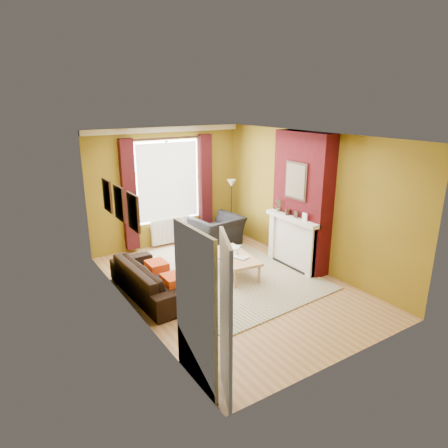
% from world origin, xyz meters
% --- Properties ---
extents(ground, '(5.50, 5.50, 0.00)m').
position_xyz_m(ground, '(0.00, 0.00, 0.00)').
color(ground, olive).
rests_on(ground, ground).
extents(room_walls, '(3.82, 5.54, 2.83)m').
position_xyz_m(room_walls, '(0.64, 0.27, 1.39)').
color(room_walls, olive).
rests_on(room_walls, ground).
extents(striped_rug, '(3.05, 4.05, 0.02)m').
position_xyz_m(striped_rug, '(0.16, 0.54, 0.01)').
color(striped_rug, teal).
rests_on(striped_rug, ground).
extents(sofa, '(0.90, 2.12, 0.61)m').
position_xyz_m(sofa, '(-1.42, 0.45, 0.31)').
color(sofa, black).
rests_on(sofa, ground).
extents(armchair, '(1.23, 1.11, 0.72)m').
position_xyz_m(armchair, '(0.90, 1.97, 0.36)').
color(armchair, black).
rests_on(armchair, ground).
extents(coffee_table, '(0.78, 1.34, 0.43)m').
position_xyz_m(coffee_table, '(0.29, 0.34, 0.38)').
color(coffee_table, tan).
rests_on(coffee_table, ground).
extents(wicker_stool, '(0.45, 0.45, 0.43)m').
position_xyz_m(wicker_stool, '(0.80, 2.22, 0.21)').
color(wicker_stool, olive).
rests_on(wicker_stool, ground).
extents(floor_lamp, '(0.23, 0.23, 1.51)m').
position_xyz_m(floor_lamp, '(1.48, 2.22, 1.19)').
color(floor_lamp, black).
rests_on(floor_lamp, ground).
extents(book_a, '(0.30, 0.34, 0.03)m').
position_xyz_m(book_a, '(0.22, 0.11, 0.44)').
color(book_a, '#999999').
rests_on(book_a, coffee_table).
extents(book_b, '(0.33, 0.32, 0.02)m').
position_xyz_m(book_b, '(0.48, 0.74, 0.44)').
color(book_b, '#999999').
rests_on(book_b, coffee_table).
extents(mug, '(0.12, 0.12, 0.08)m').
position_xyz_m(mug, '(0.34, 0.28, 0.47)').
color(mug, '#999999').
rests_on(mug, coffee_table).
extents(tv_remote, '(0.09, 0.18, 0.02)m').
position_xyz_m(tv_remote, '(0.20, 0.51, 0.44)').
color(tv_remote, '#28282A').
rests_on(tv_remote, coffee_table).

